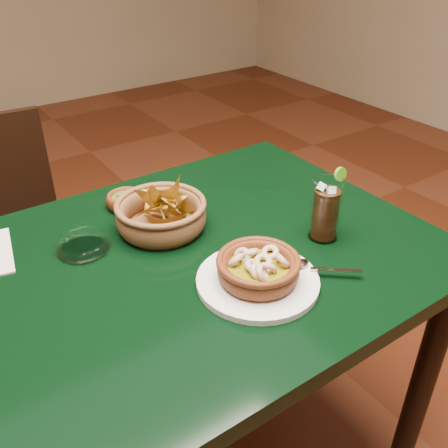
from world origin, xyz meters
TOP-DOWN VIEW (x-y plane):
  - dining_table at (0.00, 0.00)m, footprint 1.20×0.80m
  - dining_chair at (-0.19, 0.70)m, footprint 0.42×0.42m
  - shrimp_plate at (0.12, -0.16)m, footprint 0.31×0.24m
  - chip_basket at (0.07, 0.13)m, footprint 0.24×0.24m
  - guacamole_ramekin at (0.04, 0.27)m, footprint 0.12×0.12m
  - cola_drink at (0.35, -0.11)m, footprint 0.14×0.14m
  - glass_ashtray at (-0.12, 0.15)m, footprint 0.13×0.13m

SIDE VIEW (x-z plane):
  - dining_chair at x=-0.19m, z-range 0.04..0.91m
  - dining_table at x=0.00m, z-range 0.28..1.03m
  - glass_ashtray at x=-0.12m, z-range 0.75..0.78m
  - guacamole_ramekin at x=0.04m, z-range 0.75..0.79m
  - shrimp_plate at x=0.12m, z-range 0.74..0.82m
  - chip_basket at x=0.07m, z-range 0.72..0.86m
  - cola_drink at x=0.35m, z-range 0.74..0.90m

